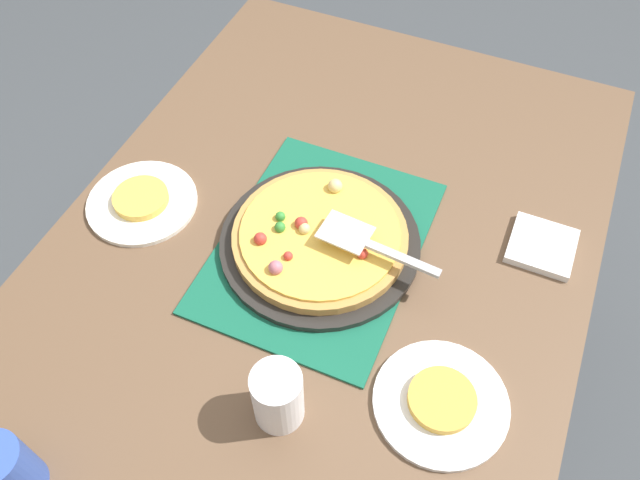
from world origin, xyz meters
The scene contains 13 objects.
ground_plane centered at (0.00, 0.00, 0.00)m, with size 8.00×8.00×0.00m, color #3D4247.
dining_table centered at (0.00, 0.00, 0.64)m, with size 1.40×1.00×0.75m.
placemat centered at (0.00, 0.00, 0.75)m, with size 0.48×0.36×0.01m, color #145B42.
pizza_pan centered at (0.00, 0.00, 0.76)m, with size 0.38×0.38×0.01m, color black.
pizza centered at (0.00, 0.00, 0.78)m, with size 0.33×0.33×0.05m.
plate_near_left centered at (-0.21, -0.30, 0.76)m, with size 0.22×0.22×0.01m, color white.
plate_far_right centered at (-0.04, 0.37, 0.76)m, with size 0.22×0.22×0.01m, color white.
served_slice_left centered at (-0.21, -0.30, 0.77)m, with size 0.11×0.11×0.02m, color gold.
served_slice_right centered at (-0.04, 0.37, 0.77)m, with size 0.11×0.11×0.02m, color #EAB747.
cup_near centered at (-0.58, 0.24, 0.81)m, with size 0.08×0.08×0.12m, color #3351AD.
cup_far centered at (-0.33, -0.07, 0.81)m, with size 0.08×0.08×0.12m, color white.
pizza_server centered at (-0.01, -0.10, 0.82)m, with size 0.08×0.23×0.01m.
napkin_stack centered at (0.16, -0.39, 0.76)m, with size 0.12×0.12×0.02m, color white.
Camera 1 is at (-0.66, -0.28, 1.73)m, focal length 35.80 mm.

